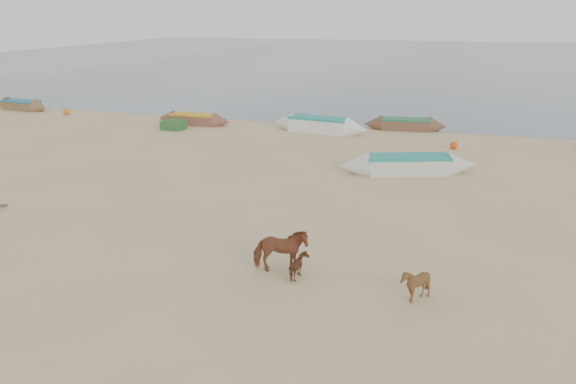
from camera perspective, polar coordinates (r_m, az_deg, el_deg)
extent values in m
plane|color=tan|center=(17.79, -3.93, -6.85)|extent=(140.00, 140.00, 0.00)
plane|color=slate|center=(97.47, 14.37, 12.97)|extent=(160.00, 160.00, 0.00)
imported|color=brown|center=(16.68, -0.78, -5.98)|extent=(1.77, 1.22, 1.37)
imported|color=#55351A|center=(15.55, 12.80, -9.11)|extent=(1.02, 0.94, 0.98)
imported|color=#59321C|center=(16.41, 1.19, -7.61)|extent=(0.84, 0.90, 0.73)
cube|color=#2B5B29|center=(37.97, -11.53, 6.70)|extent=(1.40, 1.20, 0.60)
sphere|color=#E04415|center=(33.19, 16.50, 4.59)|extent=(0.44, 0.44, 0.44)
cube|color=slate|center=(39.74, 0.89, 7.51)|extent=(1.20, 1.10, 0.56)
sphere|color=orange|center=(45.73, -21.58, 7.59)|extent=(0.48, 0.48, 0.48)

